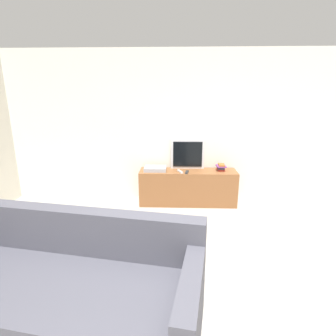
{
  "coord_description": "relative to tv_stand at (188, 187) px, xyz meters",
  "views": [
    {
      "loc": [
        -0.06,
        -1.57,
        1.8
      ],
      "look_at": [
        -0.19,
        2.25,
        0.78
      ],
      "focal_mm": 28.0,
      "sensor_mm": 36.0,
      "label": 1
    }
  ],
  "objects": [
    {
      "name": "wall_back",
      "position": [
        -0.14,
        0.27,
        1.0
      ],
      "size": [
        9.0,
        0.06,
        2.6
      ],
      "color": "silver",
      "rests_on": "ground_plane"
    },
    {
      "name": "remote_on_stand",
      "position": [
        -0.03,
        -0.13,
        0.31
      ],
      "size": [
        0.07,
        0.16,
        0.02
      ],
      "rotation": [
        0.0,
        0.0,
        -0.18
      ],
      "color": "#2D2D2D",
      "rests_on": "tv_stand"
    },
    {
      "name": "remote_secondary",
      "position": [
        -0.14,
        -0.1,
        0.31
      ],
      "size": [
        0.11,
        0.19,
        0.02
      ],
      "rotation": [
        0.0,
        0.0,
        0.36
      ],
      "color": "#B7B7B7",
      "rests_on": "tv_stand"
    },
    {
      "name": "book_stack",
      "position": [
        0.56,
        0.03,
        0.36
      ],
      "size": [
        0.16,
        0.19,
        0.11
      ],
      "color": "#B72D28",
      "rests_on": "tv_stand"
    },
    {
      "name": "couch",
      "position": [
        -1.1,
        -2.62,
        0.0
      ],
      "size": [
        2.32,
        1.27,
        0.87
      ],
      "rotation": [
        0.0,
        0.0,
        -0.16
      ],
      "color": "#474751",
      "rests_on": "ground_plane"
    },
    {
      "name": "set_top_box",
      "position": [
        -0.56,
        -0.01,
        0.33
      ],
      "size": [
        0.37,
        0.29,
        0.06
      ],
      "color": "#99999E",
      "rests_on": "tv_stand"
    },
    {
      "name": "television",
      "position": [
        -0.01,
        0.17,
        0.56
      ],
      "size": [
        0.58,
        0.09,
        0.52
      ],
      "color": "silver",
      "rests_on": "tv_stand"
    },
    {
      "name": "tv_stand",
      "position": [
        0.0,
        0.0,
        0.0
      ],
      "size": [
        1.66,
        0.44,
        0.6
      ],
      "color": "brown",
      "rests_on": "ground_plane"
    }
  ]
}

